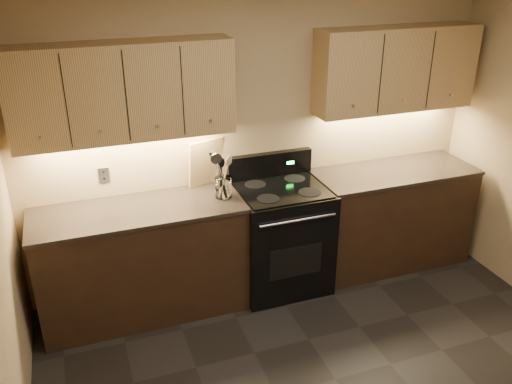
% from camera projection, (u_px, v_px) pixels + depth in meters
% --- Properties ---
extents(wall_back, '(4.00, 0.04, 2.60)m').
position_uv_depth(wall_back, '(259.00, 135.00, 4.57)').
color(wall_back, tan).
rests_on(wall_back, ground).
extents(counter_left, '(1.62, 0.62, 0.93)m').
position_uv_depth(counter_left, '(143.00, 261.00, 4.32)').
color(counter_left, black).
rests_on(counter_left, ground).
extents(counter_right, '(1.46, 0.62, 0.93)m').
position_uv_depth(counter_right, '(389.00, 216.00, 5.02)').
color(counter_right, black).
rests_on(counter_right, ground).
extents(stove, '(0.76, 0.68, 1.14)m').
position_uv_depth(stove, '(281.00, 236.00, 4.66)').
color(stove, black).
rests_on(stove, ground).
extents(upper_cab_left, '(1.60, 0.30, 0.70)m').
position_uv_depth(upper_cab_left, '(123.00, 92.00, 3.89)').
color(upper_cab_left, tan).
rests_on(upper_cab_left, wall_back).
extents(upper_cab_right, '(1.44, 0.30, 0.70)m').
position_uv_depth(upper_cab_right, '(396.00, 69.00, 4.59)').
color(upper_cab_right, tan).
rests_on(upper_cab_right, wall_back).
extents(outlet_plate, '(0.08, 0.01, 0.12)m').
position_uv_depth(outlet_plate, '(104.00, 175.00, 4.23)').
color(outlet_plate, '#B2B5BA').
rests_on(outlet_plate, wall_back).
extents(utensil_crock, '(0.16, 0.16, 0.17)m').
position_uv_depth(utensil_crock, '(223.00, 188.00, 4.29)').
color(utensil_crock, white).
rests_on(utensil_crock, counter_left).
extents(cutting_board, '(0.32, 0.15, 0.39)m').
position_uv_depth(cutting_board, '(206.00, 162.00, 4.46)').
color(cutting_board, tan).
rests_on(cutting_board, counter_left).
extents(wooden_spoon, '(0.17, 0.11, 0.32)m').
position_uv_depth(wooden_spoon, '(219.00, 178.00, 4.22)').
color(wooden_spoon, tan).
rests_on(wooden_spoon, utensil_crock).
extents(black_spoon, '(0.07, 0.11, 0.33)m').
position_uv_depth(black_spoon, '(221.00, 176.00, 4.25)').
color(black_spoon, black).
rests_on(black_spoon, utensil_crock).
extents(black_turner, '(0.14, 0.17, 0.35)m').
position_uv_depth(black_turner, '(225.00, 176.00, 4.23)').
color(black_turner, black).
rests_on(black_turner, utensil_crock).
extents(steel_spatula, '(0.20, 0.13, 0.39)m').
position_uv_depth(steel_spatula, '(224.00, 172.00, 4.25)').
color(steel_spatula, silver).
rests_on(steel_spatula, utensil_crock).
extents(steel_skimmer, '(0.20, 0.12, 0.39)m').
position_uv_depth(steel_skimmer, '(229.00, 174.00, 4.23)').
color(steel_skimmer, silver).
rests_on(steel_skimmer, utensil_crock).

